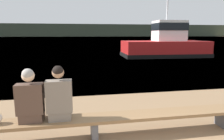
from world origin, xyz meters
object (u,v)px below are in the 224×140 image
object	(u,v)px
tugboat_red	(165,45)
bench_main	(94,121)
person_left	(30,99)
person_right	(59,97)

from	to	relation	value
tugboat_red	bench_main	bearing A→B (deg)	152.63
person_left	person_right	bearing A→B (deg)	-0.04
bench_main	tugboat_red	distance (m)	15.33
bench_main	person_right	xyz separation A→B (m)	(-0.62, -0.00, 0.52)
person_right	tugboat_red	xyz separation A→B (m)	(8.18, 13.33, 0.11)
bench_main	person_left	world-z (taller)	person_left
person_left	tugboat_red	bearing A→B (deg)	56.92
bench_main	person_left	xyz separation A→B (m)	(-1.12, -0.00, 0.51)
bench_main	tugboat_red	size ratio (longest dim) A/B	0.81
bench_main	person_right	world-z (taller)	person_right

